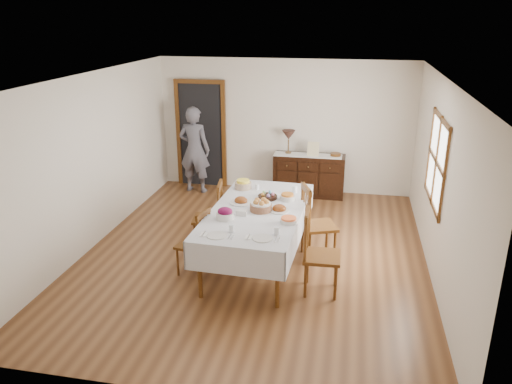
% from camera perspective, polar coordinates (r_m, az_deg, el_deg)
% --- Properties ---
extents(ground, '(6.00, 6.00, 0.00)m').
position_cam_1_polar(ground, '(7.55, -0.15, -7.06)').
color(ground, brown).
extents(room_shell, '(5.02, 6.02, 2.65)m').
position_cam_1_polar(room_shell, '(7.39, -0.63, 5.96)').
color(room_shell, silver).
rests_on(room_shell, ground).
extents(dining_table, '(1.34, 2.50, 0.85)m').
position_cam_1_polar(dining_table, '(6.95, 0.16, -2.72)').
color(dining_table, silver).
rests_on(dining_table, ground).
extents(chair_left_near, '(0.46, 0.46, 0.94)m').
position_cam_1_polar(chair_left_near, '(6.86, -6.88, -5.67)').
color(chair_left_near, '#563010').
rests_on(chair_left_near, ground).
extents(chair_left_far, '(0.49, 0.49, 1.04)m').
position_cam_1_polar(chair_left_far, '(7.58, -5.15, -2.63)').
color(chair_left_far, '#563010').
rests_on(chair_left_far, ground).
extents(chair_right_near, '(0.47, 0.47, 1.11)m').
position_cam_1_polar(chair_right_near, '(6.40, 7.04, -6.78)').
color(chair_right_near, '#563010').
rests_on(chair_right_near, ground).
extents(chair_right_far, '(0.60, 0.60, 1.12)m').
position_cam_1_polar(chair_right_far, '(7.26, 6.80, -3.42)').
color(chair_right_far, '#563010').
rests_on(chair_right_far, ground).
extents(sideboard, '(1.36, 0.50, 0.82)m').
position_cam_1_polar(sideboard, '(9.82, 6.08, 1.93)').
color(sideboard, black).
rests_on(sideboard, ground).
extents(person, '(0.60, 0.41, 1.83)m').
position_cam_1_polar(person, '(9.94, -7.05, 5.14)').
color(person, '#575662').
rests_on(person, ground).
extents(bread_basket, '(0.31, 0.31, 0.17)m').
position_cam_1_polar(bread_basket, '(6.84, 0.56, -1.60)').
color(bread_basket, brown).
rests_on(bread_basket, dining_table).
extents(egg_basket, '(0.29, 0.29, 0.10)m').
position_cam_1_polar(egg_basket, '(7.30, 1.33, -0.51)').
color(egg_basket, black).
rests_on(egg_basket, dining_table).
extents(ham_platter_a, '(0.33, 0.33, 0.11)m').
position_cam_1_polar(ham_platter_a, '(7.13, -1.73, -1.04)').
color(ham_platter_a, silver).
rests_on(ham_platter_a, dining_table).
extents(ham_platter_b, '(0.28, 0.28, 0.11)m').
position_cam_1_polar(ham_platter_b, '(6.85, 2.67, -1.95)').
color(ham_platter_b, silver).
rests_on(ham_platter_b, dining_table).
extents(beet_bowl, '(0.24, 0.24, 0.16)m').
position_cam_1_polar(beet_bowl, '(6.59, -3.55, -2.51)').
color(beet_bowl, silver).
rests_on(beet_bowl, dining_table).
extents(carrot_bowl, '(0.22, 0.22, 0.10)m').
position_cam_1_polar(carrot_bowl, '(7.26, 3.61, -0.57)').
color(carrot_bowl, silver).
rests_on(carrot_bowl, dining_table).
extents(pineapple_bowl, '(0.26, 0.26, 0.14)m').
position_cam_1_polar(pineapple_bowl, '(7.71, -1.48, 0.86)').
color(pineapple_bowl, tan).
rests_on(pineapple_bowl, dining_table).
extents(casserole_dish, '(0.22, 0.22, 0.07)m').
position_cam_1_polar(casserole_dish, '(6.48, 3.76, -3.23)').
color(casserole_dish, silver).
rests_on(casserole_dish, dining_table).
extents(butter_dish, '(0.14, 0.10, 0.07)m').
position_cam_1_polar(butter_dish, '(6.71, -1.66, -2.37)').
color(butter_dish, silver).
rests_on(butter_dish, dining_table).
extents(setting_left, '(0.42, 0.31, 0.10)m').
position_cam_1_polar(setting_left, '(6.15, -3.97, -4.69)').
color(setting_left, silver).
rests_on(setting_left, dining_table).
extents(setting_right, '(0.42, 0.31, 0.10)m').
position_cam_1_polar(setting_right, '(6.07, 1.24, -5.01)').
color(setting_right, silver).
rests_on(setting_right, dining_table).
extents(glass_far_a, '(0.06, 0.06, 0.09)m').
position_cam_1_polar(glass_far_a, '(7.66, 0.14, 0.60)').
color(glass_far_a, white).
rests_on(glass_far_a, dining_table).
extents(glass_far_b, '(0.07, 0.07, 0.11)m').
position_cam_1_polar(glass_far_b, '(7.55, 4.46, 0.32)').
color(glass_far_b, white).
rests_on(glass_far_b, dining_table).
extents(runner, '(1.30, 0.35, 0.01)m').
position_cam_1_polar(runner, '(9.67, 5.95, 4.21)').
color(runner, white).
rests_on(runner, sideboard).
extents(table_lamp, '(0.26, 0.26, 0.46)m').
position_cam_1_polar(table_lamp, '(9.69, 3.74, 6.45)').
color(table_lamp, brown).
rests_on(table_lamp, sideboard).
extents(picture_frame, '(0.22, 0.08, 0.28)m').
position_cam_1_polar(picture_frame, '(9.59, 6.55, 4.88)').
color(picture_frame, beige).
rests_on(picture_frame, sideboard).
extents(deco_bowl, '(0.20, 0.20, 0.06)m').
position_cam_1_polar(deco_bowl, '(9.68, 9.08, 4.23)').
color(deco_bowl, '#563010').
rests_on(deco_bowl, sideboard).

